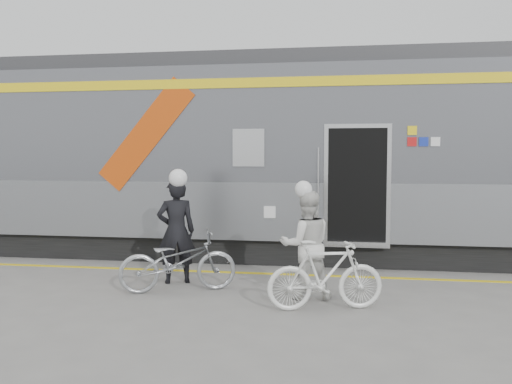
% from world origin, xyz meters
% --- Properties ---
extents(ground, '(90.00, 90.00, 0.00)m').
position_xyz_m(ground, '(0.00, 0.00, 0.00)').
color(ground, slate).
rests_on(ground, ground).
extents(train, '(24.00, 3.17, 4.10)m').
position_xyz_m(train, '(-0.57, 4.19, 2.05)').
color(train, black).
rests_on(train, ground).
extents(safety_strip, '(24.00, 0.12, 0.01)m').
position_xyz_m(safety_strip, '(0.00, 2.15, 0.00)').
color(safety_strip, yellow).
rests_on(safety_strip, ground).
extents(man, '(0.74, 0.62, 1.72)m').
position_xyz_m(man, '(-1.34, 1.26, 0.86)').
color(man, black).
rests_on(man, ground).
extents(bicycle_left, '(1.91, 1.27, 0.95)m').
position_xyz_m(bicycle_left, '(-1.14, 0.71, 0.47)').
color(bicycle_left, '#9B9FA2').
rests_on(bicycle_left, ground).
extents(woman, '(0.91, 0.79, 1.60)m').
position_xyz_m(woman, '(0.85, 0.60, 0.80)').
color(woman, silver).
rests_on(woman, ground).
extents(bicycle_right, '(1.67, 0.87, 0.97)m').
position_xyz_m(bicycle_right, '(1.15, 0.05, 0.48)').
color(bicycle_right, white).
rests_on(bicycle_right, ground).
extents(helmet_man, '(0.30, 0.30, 0.30)m').
position_xyz_m(helmet_man, '(-1.34, 1.26, 1.87)').
color(helmet_man, white).
rests_on(helmet_man, man).
extents(helmet_woman, '(0.26, 0.26, 0.26)m').
position_xyz_m(helmet_woman, '(0.85, 0.60, 1.72)').
color(helmet_woman, white).
rests_on(helmet_woman, woman).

